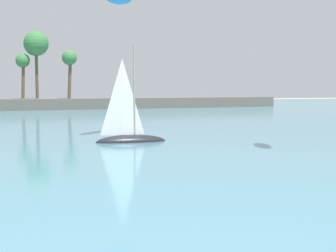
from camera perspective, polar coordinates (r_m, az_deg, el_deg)
sea at (r=66.45m, az=-17.99°, el=0.95°), size 220.00×114.28×0.06m
sailboat_mid_bay at (r=35.16m, az=-4.25°, el=-0.73°), size 4.90×1.75×6.99m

